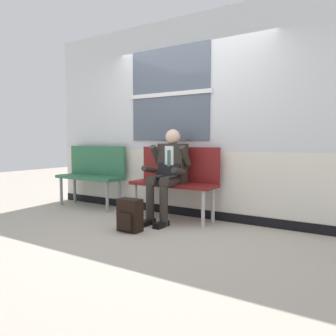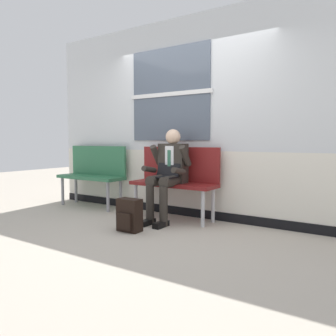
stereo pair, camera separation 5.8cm
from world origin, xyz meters
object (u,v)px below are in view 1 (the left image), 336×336
Objects in this scene: person_seated at (168,172)px; backpack at (129,216)px; bench_empty at (93,171)px; bench_with_person at (176,177)px.

person_seated is 3.15× the size of backpack.
person_seated reaches higher than bench_empty.
backpack is at bearing -96.64° from bench_with_person.
person_seated is (0.00, -0.21, 0.09)m from bench_with_person.
backpack is (-0.11, -0.71, -0.49)m from person_seated.
person_seated is (1.66, -0.21, 0.09)m from bench_empty.
bench_with_person is 1.01m from backpack.
bench_empty is 1.67m from person_seated.
bench_with_person is 3.14× the size of backpack.
backpack is at bearing -98.58° from person_seated.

